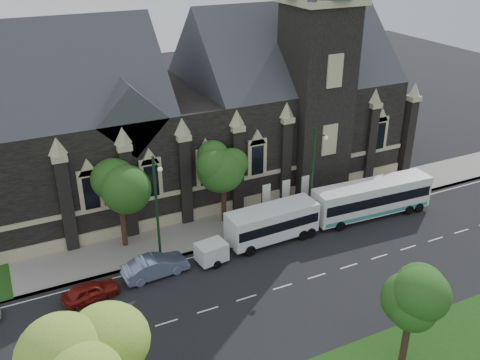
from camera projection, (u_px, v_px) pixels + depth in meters
ground at (246, 298)px, 37.95m from camera, size 160.00×160.00×0.00m
sidewalk at (197, 234)px, 45.62m from camera, size 80.00×5.00×0.15m
museum at (208, 106)px, 51.63m from camera, size 40.00×17.70×29.90m
tree_park_east at (413, 296)px, 30.82m from camera, size 3.40×3.40×6.28m
tree_walk_right at (224, 162)px, 45.36m from camera, size 4.08×4.08×7.80m
tree_walk_left at (121, 183)px, 41.85m from camera, size 3.91×3.91×7.64m
street_lamp_near at (314, 171)px, 45.41m from camera, size 0.36×1.88×9.00m
street_lamp_mid at (157, 205)px, 39.90m from camera, size 0.36×1.88×9.00m
banner_flag_left at (265, 198)px, 46.68m from camera, size 0.90×0.10×4.00m
banner_flag_center at (284, 194)px, 47.47m from camera, size 0.90×0.10×4.00m
banner_flag_right at (303, 189)px, 48.25m from camera, size 0.90×0.10×4.00m
tour_coach at (372, 198)px, 47.92m from camera, size 11.53×3.13×3.33m
shuttle_bus at (272, 222)px, 44.21m from camera, size 7.94×2.97×3.03m
box_trailer at (211, 252)px, 41.49m from camera, size 3.39×2.00×1.77m
sedan at (155, 266)px, 40.07m from camera, size 5.14×2.15×1.65m
car_far_red at (91, 291)px, 37.58m from camera, size 4.21×2.16×1.37m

